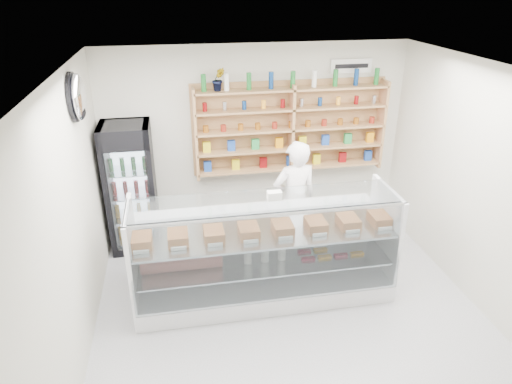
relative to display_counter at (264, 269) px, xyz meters
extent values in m
plane|color=silver|center=(0.24, -0.65, -0.37)|extent=(5.00, 5.00, 0.00)
plane|color=white|center=(0.24, -0.65, 2.43)|extent=(5.00, 5.00, 0.00)
plane|color=beige|center=(0.24, 1.85, 1.03)|extent=(4.50, 0.00, 4.50)
plane|color=beige|center=(-2.01, -0.65, 1.03)|extent=(0.00, 5.00, 5.00)
plane|color=beige|center=(2.49, -0.65, 1.03)|extent=(0.00, 5.00, 5.00)
cube|color=white|center=(0.00, -0.01, -0.24)|extent=(3.09, 0.88, 0.26)
cube|color=white|center=(0.00, 0.39, 0.22)|extent=(3.09, 0.05, 0.65)
cube|color=silver|center=(0.00, -0.01, 0.16)|extent=(2.97, 0.77, 0.02)
cube|color=silver|center=(0.00, -0.01, 0.54)|extent=(3.03, 0.81, 0.02)
cube|color=silver|center=(0.00, -0.44, 0.43)|extent=(3.03, 0.13, 1.08)
cube|color=silver|center=(0.00, -0.07, 0.97)|extent=(3.03, 0.61, 0.01)
imported|color=white|center=(0.59, 0.84, 0.48)|extent=(0.67, 0.49, 1.70)
cube|color=black|center=(-1.61, 1.49, 0.56)|extent=(0.67, 0.65, 1.85)
cube|color=#2A0539|center=(-1.61, 1.19, 1.35)|extent=(0.65, 0.03, 0.26)
cube|color=silver|center=(-1.61, 1.17, 0.48)|extent=(0.56, 0.01, 1.46)
cube|color=#B57955|center=(-0.66, 1.69, 1.22)|extent=(0.04, 0.28, 1.33)
cube|color=#B57955|center=(0.74, 1.69, 1.22)|extent=(0.04, 0.28, 1.33)
cube|color=#B57955|center=(2.14, 1.69, 1.22)|extent=(0.04, 0.28, 1.33)
cube|color=#B57955|center=(0.74, 1.69, 0.63)|extent=(2.80, 0.28, 0.03)
cube|color=#B57955|center=(0.74, 1.69, 0.93)|extent=(2.80, 0.28, 0.03)
cube|color=#B57955|center=(0.74, 1.69, 1.23)|extent=(2.80, 0.28, 0.03)
cube|color=#B57955|center=(0.74, 1.69, 1.53)|extent=(2.80, 0.28, 0.03)
cube|color=#B57955|center=(0.74, 1.69, 1.81)|extent=(2.80, 0.28, 0.03)
imported|color=#1E6626|center=(-0.30, 1.69, 1.99)|extent=(0.18, 0.15, 0.32)
ellipsoid|color=silver|center=(-1.93, 0.55, 2.08)|extent=(0.15, 0.50, 0.50)
cube|color=white|center=(1.64, 1.82, 2.08)|extent=(0.62, 0.03, 0.20)
camera|label=1|loc=(-0.93, -4.56, 3.24)|focal=32.00mm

